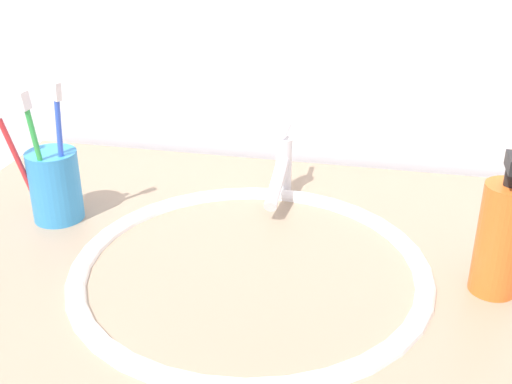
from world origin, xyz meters
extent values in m
cube|color=gray|center=(0.00, 0.00, 0.86)|extent=(0.98, 0.66, 0.04)
ellipsoid|color=white|center=(-0.03, -0.01, 0.83)|extent=(0.38, 0.38, 0.09)
torus|color=white|center=(-0.03, -0.01, 0.88)|extent=(0.43, 0.43, 0.02)
cylinder|color=#595B60|center=(-0.03, -0.01, 0.79)|extent=(0.03, 0.03, 0.01)
cylinder|color=silver|center=(-0.03, 0.21, 0.92)|extent=(0.02, 0.02, 0.08)
cylinder|color=silver|center=(-0.03, 0.16, 0.92)|extent=(0.02, 0.11, 0.05)
cylinder|color=silver|center=(-0.03, 0.23, 0.97)|extent=(0.01, 0.05, 0.01)
cylinder|color=#338CCC|center=(-0.32, 0.06, 0.92)|extent=(0.07, 0.07, 0.10)
cylinder|color=green|center=(-0.32, 0.04, 0.97)|extent=(0.02, 0.03, 0.18)
cube|color=white|center=(-0.32, 0.03, 1.06)|extent=(0.01, 0.02, 0.03)
cylinder|color=red|center=(-0.35, 0.04, 0.96)|extent=(0.04, 0.03, 0.16)
cylinder|color=blue|center=(-0.30, 0.05, 0.97)|extent=(0.03, 0.02, 0.18)
cube|color=white|center=(-0.29, 0.05, 1.06)|extent=(0.02, 0.01, 0.03)
cylinder|color=orange|center=(0.25, 0.01, 0.94)|extent=(0.05, 0.05, 0.13)
cylinder|color=black|center=(0.25, 0.01, 1.02)|extent=(0.02, 0.02, 0.02)
camera|label=1|loc=(0.11, -0.65, 1.29)|focal=44.90mm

